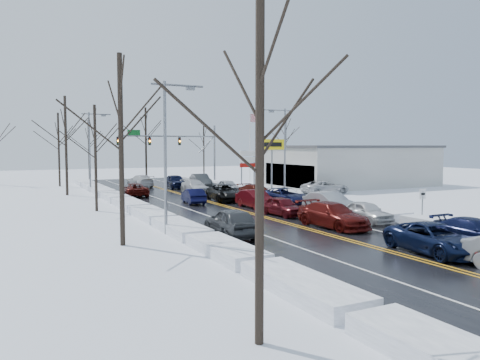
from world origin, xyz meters
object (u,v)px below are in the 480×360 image
traffic_signal_mast (179,144)px  dealership_building (352,166)px  tires_plus_sign (272,148)px  flagpole (251,141)px  oncoming_car_0 (193,203)px

traffic_signal_mast → dealership_building: (20.53, -9.99, -2.82)m
traffic_signal_mast → dealership_building: traffic_signal_mast is taller
tires_plus_sign → flagpole: size_ratio=0.60×
dealership_building → oncoming_car_0: size_ratio=4.91×
tires_plus_sign → dealership_building: size_ratio=0.29×
traffic_signal_mast → oncoming_car_0: bearing=-105.5°
dealership_building → tires_plus_sign: bearing=-171.5°
traffic_signal_mast → tires_plus_sign: bearing=-59.5°
tires_plus_sign → flagpole: bearing=71.6°
oncoming_car_0 → flagpole: bearing=-122.1°
flagpole → dealership_building: flagpole is taller
flagpole → dealership_building: size_ratio=0.49×
dealership_building → traffic_signal_mast: bearing=154.1°
flagpole → oncoming_car_0: 27.42m
flagpole → tires_plus_sign: bearing=-108.4°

